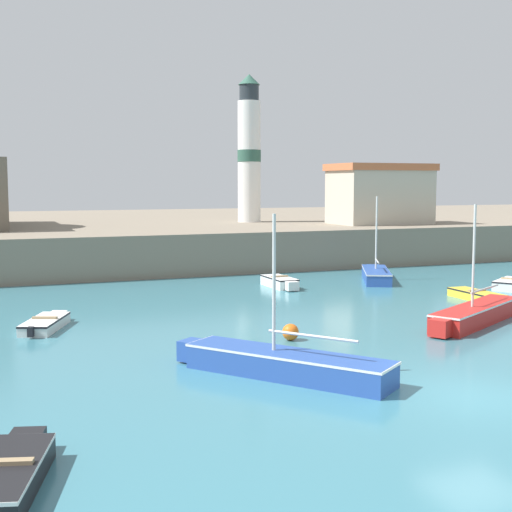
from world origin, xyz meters
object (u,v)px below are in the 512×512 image
Objects in this scene: harbor_shed_mid_row at (380,194)px; mooring_buoy at (291,332)px; lighthouse at (249,151)px; dinghy_black_9 at (6,473)px; sailboat_red_2 at (475,314)px; dinghy_yellow_4 at (478,295)px; dinghy_white_3 at (280,282)px; sailboat_blue_1 at (284,363)px; dinghy_white_6 at (46,323)px; sailboat_blue_7 at (376,274)px.

mooring_buoy is at bearing -127.54° from harbor_shed_mid_row.
lighthouse reaches higher than harbor_shed_mid_row.
dinghy_black_9 is at bearing -136.99° from mooring_buoy.
lighthouse is 10.43m from harbor_shed_mid_row.
sailboat_red_2 reaches higher than dinghy_yellow_4.
dinghy_yellow_4 is at bearing 21.24° from mooring_buoy.
lighthouse reaches higher than dinghy_yellow_4.
sailboat_red_2 reaches higher than dinghy_white_3.
dinghy_black_9 is at bearing -130.53° from harbor_shed_mid_row.
lighthouse is (-2.16, 24.25, 7.69)m from dinghy_yellow_4.
sailboat_blue_1 reaches higher than dinghy_white_6.
dinghy_white_3 is (-3.15, 11.86, -0.11)m from sailboat_red_2.
dinghy_white_6 is (-12.60, -6.65, -0.07)m from dinghy_white_3.
dinghy_black_9 is (-20.71, -21.39, -0.11)m from sailboat_blue_7.
sailboat_blue_1 is 10.95m from sailboat_red_2.
harbor_shed_mid_row is at bearing 49.47° from dinghy_black_9.
dinghy_yellow_4 is 1.00× the size of dinghy_white_6.
dinghy_white_3 is at bearing -139.16° from harbor_shed_mid_row.
sailboat_red_2 is 7.95m from mooring_buoy.
sailboat_blue_7 is (2.93, 12.23, -0.03)m from sailboat_red_2.
dinghy_white_3 is at bearing 66.63° from sailboat_blue_1.
lighthouse is 1.57× the size of harbor_shed_mid_row.
sailboat_blue_7 is at bearing 48.33° from mooring_buoy.
dinghy_white_6 is at bearing 81.95° from dinghy_black_9.
harbor_shed_mid_row is at bearing 40.84° from dinghy_white_3.
dinghy_yellow_4 is 19.59m from dinghy_white_6.
dinghy_yellow_4 is at bearing -84.91° from lighthouse.
harbor_shed_mid_row is at bearing 53.96° from sailboat_blue_1.
dinghy_yellow_4 reaches higher than dinghy_white_6.
dinghy_yellow_4 is at bearing -107.64° from harbor_shed_mid_row.
dinghy_white_6 is at bearing -152.18° from dinghy_white_3.
mooring_buoy is at bearing -108.47° from lighthouse.
sailboat_red_2 is at bearing 27.28° from dinghy_black_9.
dinghy_yellow_4 is at bearing 32.32° from sailboat_blue_1.
lighthouse reaches higher than dinghy_white_3.
sailboat_blue_1 is at bearing -109.61° from lighthouse.
dinghy_white_6 is 9.37m from mooring_buoy.
lighthouse is (11.78, 33.07, 7.51)m from sailboat_blue_1.
sailboat_blue_7 reaches higher than dinghy_white_6.
sailboat_red_2 reaches higher than mooring_buoy.
sailboat_blue_7 is (13.03, 16.46, -0.03)m from sailboat_blue_1.
harbor_shed_mid_row is at bearing 57.80° from sailboat_blue_7.
lighthouse reaches higher than sailboat_red_2.
sailboat_blue_1 reaches higher than mooring_buoy.
sailboat_blue_7 reaches higher than sailboat_red_2.
sailboat_blue_1 is 17.53m from dinghy_white_3.
dinghy_white_3 is 0.93× the size of dinghy_white_6.
sailboat_red_2 is 1.70× the size of dinghy_black_9.
sailboat_blue_1 is 0.95× the size of sailboat_red_2.
dinghy_white_6 is 14.52m from dinghy_black_9.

